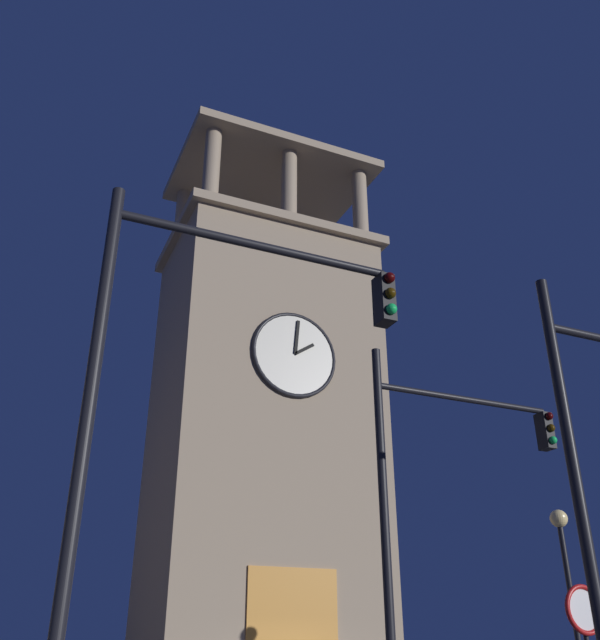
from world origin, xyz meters
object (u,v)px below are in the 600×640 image
object	(u,v)px
street_lamp	(567,569)
clocktower	(264,431)
traffic_signal_mid	(196,374)
traffic_signal_far	(440,482)
no_horn_sign	(586,623)

from	to	relation	value
street_lamp	clocktower	bearing A→B (deg)	-72.47
traffic_signal_mid	traffic_signal_far	size ratio (longest dim) A/B	1.03
traffic_signal_mid	clocktower	bearing A→B (deg)	-113.25
traffic_signal_far	traffic_signal_mid	bearing A→B (deg)	27.71
clocktower	street_lamp	distance (m)	13.56
clocktower	traffic_signal_far	world-z (taller)	clocktower
traffic_signal_mid	traffic_signal_far	world-z (taller)	traffic_signal_mid
traffic_signal_mid	traffic_signal_far	bearing A→B (deg)	-152.29
clocktower	no_horn_sign	xyz separation A→B (m)	(0.45, 15.97, -7.44)
clocktower	no_horn_sign	size ratio (longest dim) A/B	9.65
traffic_signal_far	no_horn_sign	distance (m)	3.14
traffic_signal_mid	no_horn_sign	world-z (taller)	traffic_signal_mid
traffic_signal_mid	traffic_signal_far	xyz separation A→B (m)	(-5.39, -2.83, -0.26)
traffic_signal_far	clocktower	bearing A→B (deg)	-98.37
no_horn_sign	street_lamp	bearing A→B (deg)	-132.81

